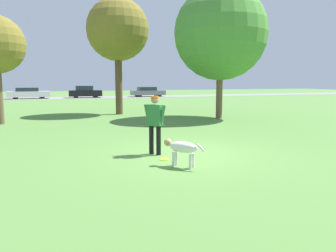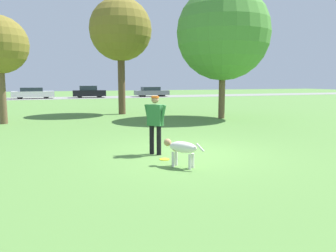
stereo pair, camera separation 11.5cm
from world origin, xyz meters
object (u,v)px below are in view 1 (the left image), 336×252
object	(u,v)px
dog	(182,148)
parked_car_white	(28,93)
tree_near_right	(221,34)
parked_car_grey	(148,92)
person	(155,120)
parked_car_black	(85,92)
frisbee	(164,159)
tree_mid_center	(118,30)

from	to	relation	value
dog	parked_car_white	distance (m)	33.95
tree_near_right	parked_car_grey	xyz separation A→B (m)	(3.69, 24.95, -3.91)
person	parked_car_black	distance (m)	32.25
tree_near_right	parked_car_grey	size ratio (longest dim) A/B	1.61
frisbee	parked_car_black	size ratio (longest dim) A/B	0.07
dog	tree_near_right	xyz separation A→B (m)	(5.98, 8.73, 4.08)
tree_near_right	parked_car_white	distance (m)	27.33
person	dog	size ratio (longest dim) A/B	1.76
person	frisbee	world-z (taller)	person
person	parked_car_white	world-z (taller)	person
dog	parked_car_white	xyz separation A→B (m)	(-4.58, 33.64, 0.18)
frisbee	parked_car_grey	size ratio (longest dim) A/B	0.06
parked_car_black	tree_near_right	bearing A→B (deg)	-77.80
person	parked_car_white	xyz separation A→B (m)	(-4.42, 32.15, -0.32)
person	parked_car_grey	xyz separation A→B (m)	(9.83, 32.18, -0.34)
dog	tree_near_right	world-z (taller)	tree_near_right
parked_car_grey	parked_car_black	bearing A→B (deg)	-178.53
dog	parked_car_grey	bearing A→B (deg)	-53.78
person	dog	xyz separation A→B (m)	(0.17, -1.49, -0.50)
person	frisbee	bearing A→B (deg)	-39.97
frisbee	tree_near_right	size ratio (longest dim) A/B	0.04
parked_car_white	parked_car_grey	distance (m)	14.25
person	parked_car_black	xyz separation A→B (m)	(1.91, 32.20, -0.27)
dog	parked_car_black	bearing A→B (deg)	-40.73
parked_car_white	frisbee	bearing A→B (deg)	-84.66
frisbee	parked_car_black	world-z (taller)	parked_car_black
parked_car_white	parked_car_grey	world-z (taller)	parked_car_white
frisbee	parked_car_grey	bearing A→B (deg)	73.40
tree_mid_center	parked_car_white	size ratio (longest dim) A/B	1.50
frisbee	tree_near_right	bearing A→B (deg)	52.31
person	tree_near_right	bearing A→B (deg)	96.40
person	tree_mid_center	xyz separation A→B (m)	(1.50, 11.37, 4.08)
person	tree_mid_center	distance (m)	12.17
frisbee	parked_car_white	size ratio (longest dim) A/B	0.06
person	frisbee	distance (m)	1.16
dog	tree_mid_center	xyz separation A→B (m)	(1.34, 12.87, 4.58)
frisbee	parked_car_grey	distance (m)	34.28
tree_mid_center	dog	bearing A→B (deg)	-95.93
tree_near_right	parked_car_black	world-z (taller)	tree_near_right
tree_mid_center	parked_car_white	bearing A→B (deg)	105.91
parked_car_black	person	bearing A→B (deg)	-90.82
frisbee	parked_car_white	world-z (taller)	parked_car_white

